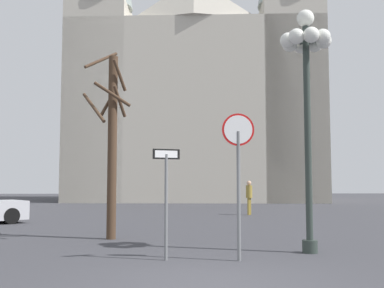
{
  "coord_description": "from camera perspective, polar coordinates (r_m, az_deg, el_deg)",
  "views": [
    {
      "loc": [
        -0.62,
        -7.85,
        1.67
      ],
      "look_at": [
        0.5,
        17.76,
        3.76
      ],
      "focal_mm": 43.8,
      "sensor_mm": 36.0,
      "label": 1
    }
  ],
  "objects": [
    {
      "name": "ground_plane",
      "position": [
        8.05,
        2.04,
        -16.62
      ],
      "size": [
        120.0,
        120.0,
        0.0
      ],
      "primitive_type": "plane",
      "color": "#38383D"
    },
    {
      "name": "cathedral",
      "position": [
        43.14,
        0.45,
        7.98
      ],
      "size": [
        22.49,
        15.02,
        36.22
      ],
      "color": "#BCB5A5",
      "rests_on": "ground"
    },
    {
      "name": "stop_sign",
      "position": [
        10.15,
        5.67,
        -1.81
      ],
      "size": [
        0.71,
        0.08,
        3.16
      ],
      "color": "slate",
      "rests_on": "ground"
    },
    {
      "name": "one_way_arrow_sign",
      "position": [
        10.18,
        -3.17,
        -5.73
      ],
      "size": [
        0.59,
        0.24,
        2.39
      ],
      "color": "slate",
      "rests_on": "ground"
    },
    {
      "name": "street_lamp",
      "position": [
        11.87,
        13.75,
        8.91
      ],
      "size": [
        1.27,
        1.27,
        5.89
      ],
      "color": "#2D3833",
      "rests_on": "ground"
    },
    {
      "name": "bare_tree",
      "position": [
        14.13,
        -9.76,
        0.64
      ],
      "size": [
        1.53,
        1.83,
        5.82
      ],
      "color": "#473323",
      "rests_on": "ground"
    },
    {
      "name": "pedestrian_walking",
      "position": [
        24.17,
        6.97,
        -6.08
      ],
      "size": [
        0.32,
        0.32,
        1.73
      ],
      "color": "olive",
      "rests_on": "ground"
    }
  ]
}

